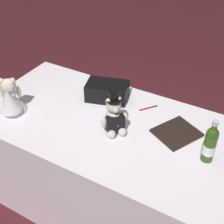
% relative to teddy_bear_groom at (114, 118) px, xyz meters
% --- Properties ---
extents(ground_plane, '(12.00, 12.00, 0.00)m').
position_rel_teddy_bear_groom_xyz_m(ground_plane, '(0.04, -0.05, -0.90)').
color(ground_plane, '#47191E').
extents(reception_table, '(1.83, 0.91, 0.79)m').
position_rel_teddy_bear_groom_xyz_m(reception_table, '(0.04, -0.05, -0.50)').
color(reception_table, white).
rests_on(reception_table, ground_plane).
extents(teddy_bear_groom, '(0.16, 0.16, 0.28)m').
position_rel_teddy_bear_groom_xyz_m(teddy_bear_groom, '(0.00, 0.00, 0.00)').
color(teddy_bear_groom, beige).
rests_on(teddy_bear_groom, reception_table).
extents(teddy_bear_bride, '(0.23, 0.25, 0.25)m').
position_rel_teddy_bear_groom_xyz_m(teddy_bear_bride, '(0.69, 0.16, 0.00)').
color(teddy_bear_bride, white).
rests_on(teddy_bear_bride, reception_table).
extents(champagne_bottle, '(0.07, 0.07, 0.28)m').
position_rel_teddy_bear_groom_xyz_m(champagne_bottle, '(-0.57, -0.04, 0.01)').
color(champagne_bottle, '#2C5213').
rests_on(champagne_bottle, reception_table).
extents(signing_pen, '(0.10, 0.12, 0.01)m').
position_rel_teddy_bear_groom_xyz_m(signing_pen, '(-0.09, -0.31, -0.10)').
color(signing_pen, maroon).
rests_on(signing_pen, reception_table).
extents(gift_case_black, '(0.33, 0.25, 0.12)m').
position_rel_teddy_bear_groom_xyz_m(gift_case_black, '(0.22, -0.29, -0.04)').
color(gift_case_black, black).
rests_on(gift_case_black, reception_table).
extents(guestbook, '(0.31, 0.33, 0.02)m').
position_rel_teddy_bear_groom_xyz_m(guestbook, '(-0.35, -0.16, -0.10)').
color(guestbook, black).
rests_on(guestbook, reception_table).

